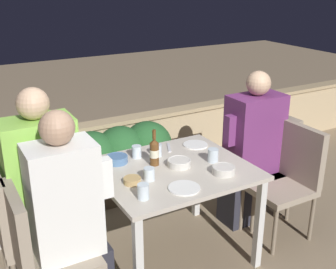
# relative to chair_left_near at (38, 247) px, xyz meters

# --- Properties ---
(ground_plane) EXTENTS (16.00, 16.00, 0.00)m
(ground_plane) POSITION_rel_chair_left_near_xyz_m (0.97, 0.18, -0.53)
(ground_plane) COLOR #847056
(parapet_wall) EXTENTS (9.00, 0.18, 0.63)m
(parapet_wall) POSITION_rel_chair_left_near_xyz_m (0.97, 1.56, -0.21)
(parapet_wall) COLOR tan
(parapet_wall) RESTS_ON ground_plane
(dining_table) EXTENTS (1.02, 0.89, 0.72)m
(dining_table) POSITION_rel_chair_left_near_xyz_m (0.97, 0.18, 0.10)
(dining_table) COLOR #BCB2A3
(dining_table) RESTS_ON ground_plane
(planter_hedge) EXTENTS (1.00, 0.47, 0.68)m
(planter_hedge) POSITION_rel_chair_left_near_xyz_m (1.02, 1.19, -0.15)
(planter_hedge) COLOR brown
(planter_hedge) RESTS_ON ground_plane
(chair_left_near) EXTENTS (0.45, 0.44, 0.89)m
(chair_left_near) POSITION_rel_chair_left_near_xyz_m (0.00, 0.00, 0.00)
(chair_left_near) COLOR gray
(chair_left_near) RESTS_ON ground_plane
(person_white_polo) EXTENTS (0.47, 0.26, 1.30)m
(person_white_polo) POSITION_rel_chair_left_near_xyz_m (0.20, 0.00, 0.13)
(person_white_polo) COLOR #282833
(person_white_polo) RESTS_ON ground_plane
(chair_left_far) EXTENTS (0.45, 0.44, 0.89)m
(chair_left_far) POSITION_rel_chair_left_near_xyz_m (-0.04, 0.32, 0.00)
(chair_left_far) COLOR gray
(chair_left_far) RESTS_ON ground_plane
(person_green_blouse) EXTENTS (0.50, 0.26, 1.36)m
(person_green_blouse) POSITION_rel_chair_left_near_xyz_m (0.15, 0.32, 0.15)
(person_green_blouse) COLOR #282833
(person_green_blouse) RESTS_ON ground_plane
(chair_right_near) EXTENTS (0.45, 0.44, 0.89)m
(chair_right_near) POSITION_rel_chair_left_near_xyz_m (1.92, 0.01, 0.00)
(chair_right_near) COLOR gray
(chair_right_near) RESTS_ON ground_plane
(chair_right_far) EXTENTS (0.45, 0.44, 0.89)m
(chair_right_far) POSITION_rel_chair_left_near_xyz_m (1.98, 0.31, 0.00)
(chair_right_far) COLOR gray
(chair_right_far) RESTS_ON ground_plane
(person_purple_stripe) EXTENTS (0.50, 0.26, 1.27)m
(person_purple_stripe) POSITION_rel_chair_left_near_xyz_m (1.78, 0.31, 0.11)
(person_purple_stripe) COLOR #282833
(person_purple_stripe) RESTS_ON ground_plane
(beer_bottle) EXTENTS (0.07, 0.07, 0.26)m
(beer_bottle) POSITION_rel_chair_left_near_xyz_m (0.89, 0.28, 0.29)
(beer_bottle) COLOR brown
(beer_bottle) RESTS_ON dining_table
(plate_0) EXTENTS (0.19, 0.19, 0.01)m
(plate_0) POSITION_rel_chair_left_near_xyz_m (1.33, 0.44, 0.20)
(plate_0) COLOR white
(plate_0) RESTS_ON dining_table
(plate_1) EXTENTS (0.20, 0.20, 0.01)m
(plate_1) POSITION_rel_chair_left_near_xyz_m (0.88, -0.12, 0.20)
(plate_1) COLOR white
(plate_1) RESTS_ON dining_table
(bowl_0) EXTENTS (0.16, 0.16, 0.05)m
(bowl_0) POSITION_rel_chair_left_near_xyz_m (1.02, 0.18, 0.22)
(bowl_0) COLOR beige
(bowl_0) RESTS_ON dining_table
(bowl_1) EXTENTS (0.15, 0.15, 0.05)m
(bowl_1) POSITION_rel_chair_left_near_xyz_m (1.22, -0.07, 0.22)
(bowl_1) COLOR beige
(bowl_1) RESTS_ON dining_table
(bowl_2) EXTENTS (0.11, 0.11, 0.04)m
(bowl_2) POSITION_rel_chair_left_near_xyz_m (0.64, 0.10, 0.21)
(bowl_2) COLOR tan
(bowl_2) RESTS_ON dining_table
(bowl_3) EXTENTS (0.15, 0.15, 0.05)m
(bowl_3) POSITION_rel_chair_left_near_xyz_m (0.67, 0.44, 0.22)
(bowl_3) COLOR #4C709E
(bowl_3) RESTS_ON dining_table
(glass_cup_0) EXTENTS (0.07, 0.07, 0.08)m
(glass_cup_0) POSITION_rel_chair_left_near_xyz_m (0.75, 0.09, 0.23)
(glass_cup_0) COLOR silver
(glass_cup_0) RESTS_ON dining_table
(glass_cup_1) EXTENTS (0.07, 0.07, 0.09)m
(glass_cup_1) POSITION_rel_chair_left_near_xyz_m (0.61, -0.11, 0.24)
(glass_cup_1) COLOR silver
(glass_cup_1) RESTS_ON dining_table
(glass_cup_2) EXTENTS (0.08, 0.08, 0.10)m
(glass_cup_2) POSITION_rel_chair_left_near_xyz_m (1.27, 0.12, 0.24)
(glass_cup_2) COLOR silver
(glass_cup_2) RESTS_ON dining_table
(glass_cup_3) EXTENTS (0.07, 0.07, 0.09)m
(glass_cup_3) POSITION_rel_chair_left_near_xyz_m (0.83, 0.45, 0.24)
(glass_cup_3) COLOR silver
(glass_cup_3) RESTS_ON dining_table
(glass_cup_4) EXTENTS (0.06, 0.06, 0.09)m
(glass_cup_4) POSITION_rel_chair_left_near_xyz_m (0.97, 0.40, 0.24)
(glass_cup_4) COLOR silver
(glass_cup_4) RESTS_ON dining_table
(fork_0) EXTENTS (0.09, 0.16, 0.01)m
(fork_0) POSITION_rel_chair_left_near_xyz_m (1.12, 0.49, 0.20)
(fork_0) COLOR silver
(fork_0) RESTS_ON dining_table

